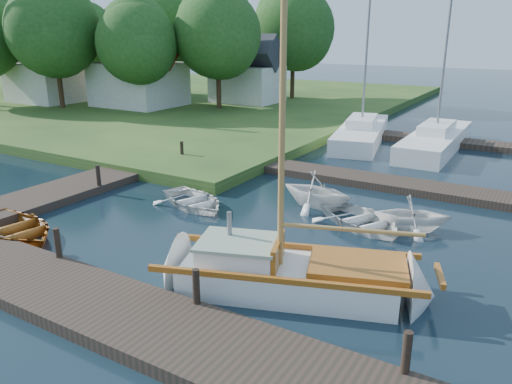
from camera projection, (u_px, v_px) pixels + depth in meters
The scene contains 28 objects.
ground at pixel (256, 228), 15.73m from camera, with size 160.00×160.00×0.00m, color black.
near_dock at pixel (114, 311), 10.79m from camera, with size 18.00×2.20×0.30m, color #2D271E.
left_dock at pixel (119, 174), 21.24m from camera, with size 2.20×18.00×0.30m, color #2D271E.
far_dock at pixel (382, 182), 20.01m from camera, with size 14.00×1.60×0.30m, color #2D271E.
shore at pixel (122, 94), 47.33m from camera, with size 50.00×40.00×0.50m, color #29481D.
mooring_post_1 at pixel (58, 243), 12.91m from camera, with size 0.16×0.16×0.80m, color black.
mooring_post_2 at pixel (196, 286), 10.70m from camera, with size 0.16×0.16×0.80m, color black.
mooring_post_3 at pixel (407, 352), 8.50m from camera, with size 0.16×0.16×0.80m, color black.
mooring_post_4 at pixel (98, 175), 18.95m from camera, with size 0.16×0.16×0.80m, color black.
mooring_post_5 at pixel (182, 150), 23.03m from camera, with size 0.16×0.16×0.80m, color black.
sailboat at pixel (295, 278), 11.82m from camera, with size 7.40×4.20×9.83m.
dinghy at pixel (14, 225), 15.01m from camera, with size 2.56×3.59×0.74m, color #8D4C12.
tender_a at pixel (194, 198), 17.59m from camera, with size 2.22×3.11×0.64m, color white.
tender_b at pixel (317, 188), 17.47m from camera, with size 2.25×2.61×1.38m, color white.
tender_c at pixel (362, 217), 15.75m from camera, with size 2.33×3.26×0.68m, color white.
tender_d at pixel (413, 211), 15.43m from camera, with size 1.99×2.31×1.22m, color white.
marina_boat_0 at pixel (361, 131), 27.97m from camera, with size 4.03×9.04×11.65m.
marina_boat_1 at pixel (436, 139), 26.08m from camera, with size 2.30×9.13×11.17m.
house_a at pixel (138, 73), 37.68m from camera, with size 6.30×5.00×6.29m.
house_b at pixel (47, 73), 40.02m from camera, with size 5.77×4.50×5.79m.
house_c at pixel (247, 75), 39.75m from camera, with size 5.25×4.00×5.28m.
tree_1 at pixel (54, 29), 35.45m from camera, with size 6.70×6.70×9.20m.
tree_2 at pixel (137, 42), 34.40m from camera, with size 5.83×5.75×7.82m.
tree_3 at pixel (218, 33), 35.54m from camera, with size 6.41×6.38×8.74m.
tree_4 at pixel (168, 26), 42.55m from camera, with size 7.01×7.01×9.66m.
tree_5 at pixel (86, 37), 45.13m from camera, with size 6.00×5.94×8.10m.
tree_6 at pixel (4, 35), 44.73m from camera, with size 6.24×6.20×8.46m.
tree_7 at pixel (294, 28), 40.97m from camera, with size 6.83×6.83×9.38m.
Camera 1 is at (7.52, -12.54, 5.91)m, focal length 35.00 mm.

